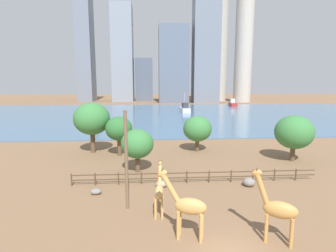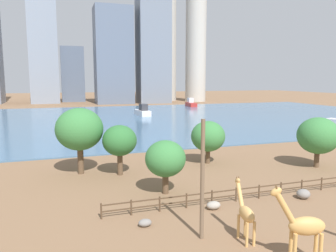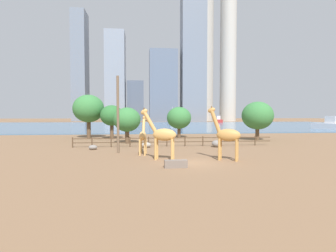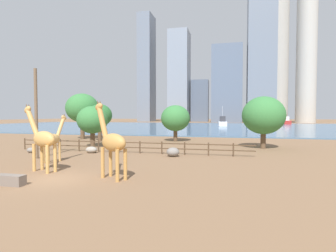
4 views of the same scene
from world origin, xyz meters
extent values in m
plane|color=brown|center=(0.00, 80.00, 0.00)|extent=(400.00, 400.00, 0.00)
cube|color=#476B8C|center=(0.00, 77.00, 0.10)|extent=(180.00, 86.00, 0.20)
cylinder|color=tan|center=(-4.38, 5.93, 0.83)|extent=(0.21, 0.21, 1.67)
cylinder|color=tan|center=(-3.86, 5.88, 0.83)|extent=(0.21, 0.21, 1.67)
cylinder|color=tan|center=(-4.50, 4.64, 0.83)|extent=(0.21, 0.21, 1.67)
cylinder|color=tan|center=(-3.98, 4.59, 0.83)|extent=(0.21, 0.21, 1.67)
ellipsoid|color=tan|center=(-4.18, 5.26, 1.96)|extent=(0.91, 1.90, 0.97)
cylinder|color=tan|center=(-4.07, 6.37, 2.97)|extent=(0.40, 1.13, 1.78)
ellipsoid|color=tan|center=(-4.03, 6.79, 3.79)|extent=(0.36, 0.73, 0.62)
cone|color=brown|center=(-4.11, 6.79, 4.07)|extent=(0.10, 0.10, 0.18)
cone|color=brown|center=(-3.96, 6.78, 4.07)|extent=(0.10, 0.10, 0.18)
cylinder|color=tan|center=(-3.03, 1.84, 0.99)|extent=(0.29, 0.29, 1.97)
cylinder|color=tan|center=(-2.85, 2.42, 0.99)|extent=(0.29, 0.29, 1.97)
cylinder|color=tan|center=(-1.57, 1.38, 0.99)|extent=(0.29, 0.29, 1.97)
cylinder|color=tan|center=(-1.39, 1.97, 0.99)|extent=(0.29, 0.29, 1.97)
ellipsoid|color=tan|center=(-2.21, 1.90, 2.32)|extent=(2.34, 1.49, 1.14)
cylinder|color=tan|center=(-3.52, 2.31, 3.49)|extent=(1.45, 0.76, 2.06)
ellipsoid|color=tan|center=(-4.05, 2.48, 4.43)|extent=(0.91, 0.59, 0.75)
cone|color=brown|center=(-4.07, 2.40, 4.76)|extent=(0.13, 0.13, 0.21)
cone|color=brown|center=(-4.02, 2.56, 4.76)|extent=(0.13, 0.13, 0.21)
cylinder|color=#C18C47|center=(2.72, 1.13, 0.98)|extent=(0.31, 0.31, 1.96)
cylinder|color=#C18C47|center=(3.00, 1.66, 0.98)|extent=(0.31, 0.31, 1.96)
cylinder|color=#C18C47|center=(4.05, 0.41, 0.98)|extent=(0.31, 0.31, 1.96)
cylinder|color=#C18C47|center=(4.34, 0.94, 0.98)|extent=(0.31, 0.31, 1.96)
ellipsoid|color=#C18C47|center=(3.53, 1.03, 2.30)|extent=(2.32, 1.79, 1.14)
cylinder|color=#C18C47|center=(2.48, 1.60, 3.55)|extent=(1.12, 0.82, 2.16)
ellipsoid|color=#C18C47|center=(2.15, 1.78, 4.57)|extent=(0.89, 0.70, 0.67)
cone|color=brown|center=(2.11, 1.70, 4.90)|extent=(0.14, 0.14, 0.21)
cone|color=brown|center=(2.19, 1.85, 4.90)|extent=(0.14, 0.14, 0.21)
cylinder|color=brown|center=(-6.83, 6.64, 4.16)|extent=(0.28, 0.28, 8.31)
ellipsoid|color=gray|center=(-10.07, 9.68, 0.28)|extent=(1.01, 0.74, 0.56)
ellipsoid|color=gray|center=(5.23, 10.68, 0.44)|extent=(1.24, 1.17, 0.88)
ellipsoid|color=gray|center=(-3.74, 11.03, 0.34)|extent=(1.24, 0.90, 0.68)
cube|color=#72665B|center=(-1.62, -1.74, 0.30)|extent=(1.80, 0.60, 0.60)
cylinder|color=#4C3826|center=(-13.00, 12.00, 0.65)|extent=(0.14, 0.14, 1.30)
cylinder|color=#4C3826|center=(-10.61, 12.00, 0.65)|extent=(0.14, 0.14, 1.30)
cylinder|color=#4C3826|center=(-8.21, 12.00, 0.65)|extent=(0.14, 0.14, 1.30)
cylinder|color=#4C3826|center=(-5.82, 12.00, 0.65)|extent=(0.14, 0.14, 1.30)
cylinder|color=#4C3826|center=(-3.42, 12.00, 0.65)|extent=(0.14, 0.14, 1.30)
cylinder|color=#4C3826|center=(-1.03, 12.00, 0.65)|extent=(0.14, 0.14, 1.30)
cylinder|color=#4C3826|center=(1.37, 12.00, 0.65)|extent=(0.14, 0.14, 1.30)
cylinder|color=#4C3826|center=(3.76, 12.00, 0.65)|extent=(0.14, 0.14, 1.30)
cylinder|color=#4C3826|center=(6.16, 12.00, 0.65)|extent=(0.14, 0.14, 1.30)
cylinder|color=#4C3826|center=(8.55, 12.00, 0.65)|extent=(0.14, 0.14, 1.30)
cylinder|color=#4C3826|center=(10.95, 12.00, 0.65)|extent=(0.14, 0.14, 1.30)
cube|color=#4C3826|center=(0.00, 12.00, 1.10)|extent=(26.10, 0.08, 0.10)
cube|color=#4C3826|center=(0.00, 12.00, 0.59)|extent=(26.10, 0.08, 0.10)
cylinder|color=brown|center=(2.44, 25.28, 0.90)|extent=(0.60, 0.60, 1.81)
ellipsoid|color=#387A3D|center=(2.44, 25.28, 3.58)|extent=(4.43, 4.43, 3.98)
cylinder|color=brown|center=(-6.40, 16.02, 0.95)|extent=(0.59, 0.59, 1.89)
ellipsoid|color=#387A3D|center=(-6.40, 16.02, 3.44)|extent=(3.88, 3.88, 3.49)
cylinder|color=brown|center=(-13.68, 25.58, 1.54)|extent=(0.69, 0.69, 3.07)
ellipsoid|color=#387A3D|center=(-13.68, 25.58, 5.24)|extent=(5.43, 5.43, 4.88)
cylinder|color=brown|center=(-9.43, 23.58, 1.23)|extent=(0.61, 0.61, 2.46)
ellipsoid|color=#2D6B33|center=(-9.43, 23.58, 4.02)|extent=(3.90, 3.90, 3.51)
cylinder|color=brown|center=(14.51, 19.16, 1.00)|extent=(0.62, 0.62, 1.99)
ellipsoid|color=#387A3D|center=(14.51, 19.16, 4.01)|extent=(5.05, 5.05, 4.54)
cube|color=#B22D28|center=(34.81, 109.45, 0.96)|extent=(3.32, 7.82, 1.53)
cube|color=silver|center=(34.88, 110.40, 2.64)|extent=(2.04, 2.88, 1.83)
cube|color=silver|center=(7.90, 82.59, 1.00)|extent=(3.47, 8.23, 1.61)
cube|color=#333338|center=(7.97, 81.58, 2.77)|extent=(2.13, 3.03, 1.93)
cylinder|color=silver|center=(7.87, 82.99, 4.62)|extent=(0.13, 0.13, 5.63)
cube|color=silver|center=(46.21, 44.62, 1.02)|extent=(5.60, 8.68, 1.63)
cube|color=silver|center=(46.57, 43.66, 2.81)|extent=(2.86, 3.44, 1.96)
cylinder|color=#B7B2A8|center=(50.23, 141.26, 51.14)|extent=(10.25, 10.25, 102.28)
cube|color=slate|center=(-8.78, 158.35, 13.48)|extent=(10.97, 8.61, 26.97)
cylinder|color=#B7B2A8|center=(37.79, 152.96, 43.19)|extent=(11.69, 11.69, 86.38)
cube|color=slate|center=(26.75, 136.49, 42.74)|extent=(14.59, 11.27, 85.48)
cube|color=gray|center=(-21.50, 152.50, 28.77)|extent=(12.52, 15.37, 57.54)
cube|color=slate|center=(-44.57, 155.67, 35.46)|extent=(8.79, 14.83, 70.91)
cube|color=slate|center=(8.56, 138.51, 21.55)|extent=(16.69, 12.66, 43.10)
camera|label=1|loc=(-4.80, -14.35, 10.33)|focal=28.00mm
camera|label=2|loc=(-15.75, -12.83, 10.86)|focal=35.00mm
camera|label=3|loc=(-4.22, -21.91, 4.14)|focal=28.00mm
camera|label=4|loc=(10.62, -14.06, 4.00)|focal=28.00mm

